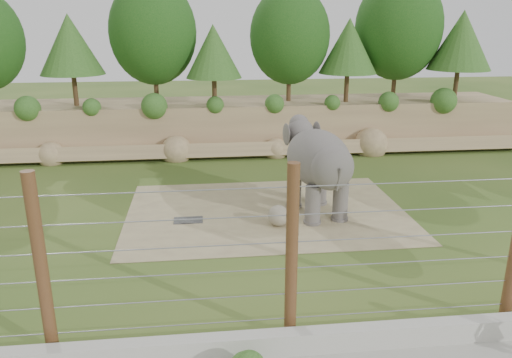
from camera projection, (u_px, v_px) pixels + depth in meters
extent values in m
plane|color=#36561D|center=(263.00, 249.00, 15.21)|extent=(90.00, 90.00, 0.00)
cube|color=#8B7353|center=(233.00, 124.00, 27.14)|extent=(30.00, 4.00, 2.50)
cube|color=#8B7353|center=(236.00, 151.00, 25.23)|extent=(30.00, 1.37, 1.07)
cylinder|color=#3F2B19|center=(75.00, 90.00, 25.17)|extent=(0.24, 0.24, 1.58)
sphere|color=#0F4111|center=(70.00, 46.00, 24.52)|extent=(3.60, 3.60, 3.60)
cylinder|color=#3F2B19|center=(156.00, 84.00, 26.03)|extent=(0.24, 0.24, 1.92)
sphere|color=#0F4111|center=(153.00, 32.00, 25.23)|extent=(4.40, 4.40, 4.40)
cylinder|color=#3F2B19|center=(214.00, 91.00, 25.30)|extent=(0.24, 0.24, 1.40)
sphere|color=#0F4111|center=(214.00, 53.00, 24.72)|extent=(3.20, 3.20, 3.20)
cylinder|color=#3F2B19|center=(289.00, 84.00, 26.61)|extent=(0.24, 0.24, 1.82)
sphere|color=#0F4111|center=(290.00, 36.00, 25.86)|extent=(4.16, 4.16, 4.16)
cylinder|color=#3F2B19|center=(346.00, 87.00, 26.42)|extent=(0.24, 0.24, 1.50)
sphere|color=#0F4111|center=(349.00, 48.00, 25.80)|extent=(3.44, 3.44, 3.44)
cylinder|color=#3F2B19|center=(394.00, 79.00, 27.61)|extent=(0.24, 0.24, 2.03)
sphere|color=#0F4111|center=(399.00, 28.00, 26.77)|extent=(4.64, 4.64, 4.64)
cylinder|color=#3F2B19|center=(456.00, 85.00, 26.86)|extent=(0.24, 0.24, 1.64)
sphere|color=#0F4111|center=(461.00, 42.00, 26.18)|extent=(3.76, 3.76, 3.76)
cube|color=#94825E|center=(267.00, 212.00, 18.10)|extent=(10.00, 7.00, 0.02)
cube|color=#262628|center=(188.00, 220.00, 17.29)|extent=(1.00, 0.60, 0.03)
sphere|color=gray|center=(278.00, 215.00, 16.78)|extent=(0.72, 0.72, 0.72)
cube|color=beige|center=(294.00, 342.00, 10.41)|extent=(26.00, 0.35, 0.50)
cylinder|color=#4E2D1B|center=(41.00, 268.00, 9.80)|extent=(0.26, 0.26, 4.00)
cylinder|color=#4E2D1B|center=(292.00, 255.00, 10.35)|extent=(0.26, 0.26, 4.00)
cylinder|color=gray|center=(290.00, 318.00, 10.80)|extent=(20.00, 0.02, 0.02)
cylinder|color=gray|center=(291.00, 293.00, 10.62)|extent=(20.00, 0.02, 0.02)
cylinder|color=gray|center=(291.00, 268.00, 10.44)|extent=(20.00, 0.02, 0.02)
cylinder|color=gray|center=(292.00, 242.00, 10.25)|extent=(20.00, 0.02, 0.02)
cylinder|color=gray|center=(293.00, 215.00, 10.07)|extent=(20.00, 0.02, 0.02)
cylinder|color=gray|center=(293.00, 187.00, 9.89)|extent=(20.00, 0.02, 0.02)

